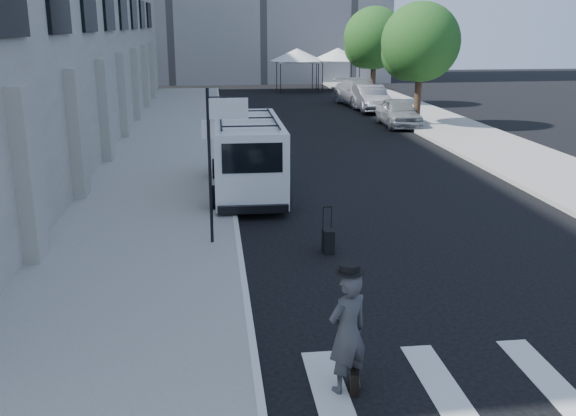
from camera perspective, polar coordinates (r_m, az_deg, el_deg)
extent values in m
plane|color=black|center=(12.19, 5.81, -8.10)|extent=(120.00, 120.00, 0.00)
cube|color=gray|center=(27.34, -10.37, 5.48)|extent=(4.50, 48.00, 0.15)
cube|color=gray|center=(33.28, 13.63, 7.16)|extent=(4.00, 56.00, 0.15)
cylinder|color=black|center=(14.37, -6.97, 3.60)|extent=(0.07, 0.07, 3.50)
cube|color=white|center=(14.23, -7.08, 6.96)|extent=(0.30, 0.03, 0.42)
cube|color=white|center=(14.15, -5.30, 8.80)|extent=(0.85, 0.06, 0.45)
cylinder|color=black|center=(32.65, 11.45, 9.47)|extent=(0.32, 0.32, 2.80)
sphere|color=#154315|center=(32.47, 11.72, 14.26)|extent=(3.80, 3.80, 3.80)
sphere|color=#154315|center=(32.94, 10.65, 13.34)|extent=(2.66, 2.66, 2.66)
cylinder|color=black|center=(41.26, 7.55, 10.97)|extent=(0.32, 0.32, 2.80)
sphere|color=#154315|center=(41.11, 7.70, 14.76)|extent=(3.80, 3.80, 3.80)
sphere|color=#154315|center=(41.61, 6.91, 14.01)|extent=(2.66, 2.66, 2.66)
cylinder|color=black|center=(47.87, -0.66, 11.43)|extent=(0.06, 0.06, 2.20)
cylinder|color=black|center=(48.25, 2.71, 11.45)|extent=(0.06, 0.06, 2.20)
cylinder|color=black|center=(50.65, -1.01, 11.68)|extent=(0.06, 0.06, 2.20)
cylinder|color=black|center=(51.01, 2.19, 11.70)|extent=(0.06, 0.06, 2.20)
cube|color=white|center=(49.35, 0.81, 12.90)|extent=(3.00, 3.00, 0.12)
cone|color=white|center=(49.32, 0.81, 13.48)|extent=(4.00, 4.00, 0.90)
cylinder|color=black|center=(48.81, 3.09, 11.50)|extent=(0.06, 0.06, 2.20)
cylinder|color=black|center=(49.36, 6.36, 11.47)|extent=(0.06, 0.06, 2.20)
cylinder|color=black|center=(51.56, 2.55, 11.75)|extent=(0.06, 0.06, 2.20)
cylinder|color=black|center=(52.09, 5.65, 11.73)|extent=(0.06, 0.06, 2.20)
cube|color=white|center=(50.36, 4.44, 12.92)|extent=(3.00, 3.00, 0.12)
cone|color=white|center=(50.34, 4.45, 13.49)|extent=(4.00, 4.00, 0.90)
imported|color=#3F3F42|center=(9.01, 5.32, -10.96)|extent=(0.77, 0.68, 1.78)
cube|color=black|center=(9.38, 5.91, -14.82)|extent=(0.20, 0.45, 0.34)
cube|color=black|center=(14.46, 3.60, -2.95)|extent=(0.24, 0.38, 0.54)
cylinder|color=black|center=(14.44, 3.14, -0.86)|extent=(0.02, 0.02, 0.51)
cylinder|color=black|center=(14.48, 3.87, -0.83)|extent=(0.02, 0.02, 0.51)
cube|color=black|center=(14.39, 3.52, 0.11)|extent=(0.21, 0.03, 0.03)
cube|color=white|center=(19.15, -3.63, 4.75)|extent=(2.00, 5.29, 2.05)
cube|color=white|center=(22.07, -3.98, 4.95)|extent=(1.86, 0.89, 1.07)
cube|color=black|center=(16.51, -3.20, 4.46)|extent=(1.56, 0.09, 0.78)
cylinder|color=black|center=(21.13, -6.35, 3.39)|extent=(0.28, 0.74, 0.74)
cylinder|color=black|center=(21.20, -1.33, 3.53)|extent=(0.28, 0.74, 0.74)
cylinder|color=black|center=(17.62, -6.31, 0.83)|extent=(0.28, 0.74, 0.74)
cylinder|color=black|center=(17.71, -0.30, 1.01)|extent=(0.28, 0.74, 0.74)
imported|color=#9B9EA2|center=(32.92, 9.80, 8.38)|extent=(1.75, 4.15, 1.40)
imported|color=#53545A|center=(38.57, 7.32, 9.66)|extent=(1.66, 4.61, 1.51)
imported|color=#A7AAAF|center=(41.08, 6.44, 10.14)|extent=(2.81, 5.70, 1.59)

